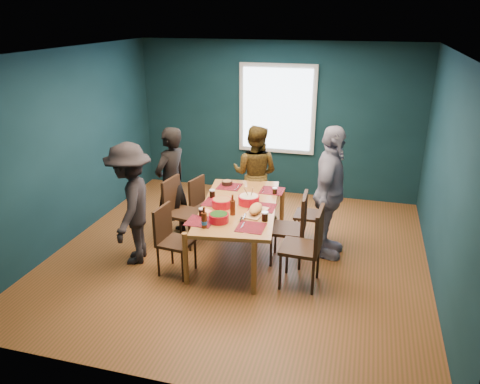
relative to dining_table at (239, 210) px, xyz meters
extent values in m
cube|color=brown|center=(0.01, 0.00, -0.67)|extent=(5.00, 5.00, 0.01)
cube|color=white|center=(0.01, 0.00, 2.03)|extent=(5.00, 5.00, 0.01)
cube|color=#102E37|center=(-2.49, 0.00, 0.68)|extent=(0.01, 5.00, 2.70)
cube|color=#102E37|center=(2.51, 0.00, 0.68)|extent=(0.01, 5.00, 2.70)
cube|color=#102E37|center=(0.01, 2.50, 0.68)|extent=(5.00, 0.01, 2.70)
cube|color=#102E37|center=(0.01, -2.50, 0.68)|extent=(5.00, 0.01, 2.70)
cube|color=silver|center=(0.01, 2.47, 0.88)|extent=(1.35, 0.06, 1.55)
cube|color=#A96232|center=(0.00, 0.00, 0.05)|extent=(1.24, 2.06, 0.05)
cylinder|color=#A96232|center=(-0.43, -0.89, -0.32)|extent=(0.07, 0.07, 0.69)
cylinder|color=#A96232|center=(0.43, -0.89, -0.32)|extent=(0.07, 0.07, 0.69)
cylinder|color=#A96232|center=(-0.43, 0.89, -0.32)|extent=(0.07, 0.07, 0.69)
cylinder|color=#A96232|center=(0.43, 0.89, -0.32)|extent=(0.07, 0.07, 0.69)
cube|color=black|center=(-0.64, 0.52, -0.26)|extent=(0.47, 0.47, 0.04)
cube|color=black|center=(-0.81, 0.56, -0.03)|extent=(0.13, 0.38, 0.42)
cylinder|color=black|center=(-0.84, 0.40, -0.47)|extent=(0.03, 0.03, 0.39)
cylinder|color=black|center=(-0.52, 0.32, -0.47)|extent=(0.03, 0.03, 0.39)
cylinder|color=black|center=(-0.76, 0.72, -0.47)|extent=(0.03, 0.03, 0.39)
cylinder|color=black|center=(-0.44, 0.64, -0.47)|extent=(0.03, 0.03, 0.39)
cube|color=black|center=(-0.84, 0.12, -0.20)|extent=(0.50, 0.50, 0.04)
cube|color=black|center=(-1.04, 0.15, 0.06)|extent=(0.10, 0.44, 0.48)
cylinder|color=black|center=(-1.06, -0.04, -0.45)|extent=(0.03, 0.03, 0.45)
cylinder|color=black|center=(-0.69, -0.09, -0.45)|extent=(0.03, 0.03, 0.45)
cylinder|color=black|center=(-1.00, 0.33, -0.45)|extent=(0.03, 0.03, 0.45)
cylinder|color=black|center=(-0.63, 0.28, -0.45)|extent=(0.03, 0.03, 0.45)
cube|color=black|center=(-0.63, -0.68, -0.24)|extent=(0.44, 0.44, 0.04)
cube|color=black|center=(-0.82, -0.66, 0.00)|extent=(0.08, 0.40, 0.44)
cylinder|color=black|center=(-0.83, -0.83, -0.46)|extent=(0.03, 0.03, 0.41)
cylinder|color=black|center=(-0.48, -0.87, -0.46)|extent=(0.03, 0.03, 0.41)
cylinder|color=black|center=(-0.79, -0.49, -0.46)|extent=(0.03, 0.03, 0.41)
cylinder|color=black|center=(-0.44, -0.52, -0.46)|extent=(0.03, 0.03, 0.41)
cube|color=black|center=(0.87, 0.62, -0.24)|extent=(0.41, 0.41, 0.04)
cube|color=black|center=(1.05, 0.62, 0.00)|extent=(0.05, 0.40, 0.44)
cylinder|color=black|center=(0.69, 0.46, -0.46)|extent=(0.03, 0.03, 0.41)
cylinder|color=black|center=(1.04, 0.45, -0.46)|extent=(0.03, 0.03, 0.41)
cylinder|color=black|center=(0.70, 0.80, -0.46)|extent=(0.03, 0.03, 0.41)
cylinder|color=black|center=(1.05, 0.79, -0.46)|extent=(0.03, 0.03, 0.41)
cube|color=black|center=(0.67, -0.01, -0.20)|extent=(0.46, 0.46, 0.04)
cube|color=black|center=(0.87, -0.01, 0.07)|extent=(0.06, 0.44, 0.48)
cylinder|color=black|center=(0.49, -0.21, -0.44)|extent=(0.03, 0.03, 0.45)
cylinder|color=black|center=(0.87, -0.20, -0.44)|extent=(0.03, 0.03, 0.45)
cylinder|color=black|center=(0.48, 0.17, -0.44)|extent=(0.03, 0.03, 0.45)
cylinder|color=black|center=(0.85, 0.18, -0.44)|extent=(0.03, 0.03, 0.45)
cube|color=black|center=(0.91, -0.53, -0.18)|extent=(0.48, 0.48, 0.04)
cube|color=black|center=(1.12, -0.54, 0.10)|extent=(0.06, 0.46, 0.50)
cylinder|color=black|center=(0.71, -0.72, -0.43)|extent=(0.04, 0.04, 0.47)
cylinder|color=black|center=(1.10, -0.73, -0.43)|extent=(0.04, 0.04, 0.47)
cylinder|color=black|center=(0.72, -0.32, -0.43)|extent=(0.04, 0.04, 0.47)
cylinder|color=black|center=(1.12, -0.34, -0.43)|extent=(0.04, 0.04, 0.47)
imported|color=black|center=(-1.12, 0.35, 0.15)|extent=(0.55, 0.69, 1.65)
imported|color=black|center=(-0.07, 1.21, 0.10)|extent=(0.80, 0.65, 1.54)
imported|color=white|center=(1.15, 0.32, 0.24)|extent=(0.50, 1.09, 1.81)
imported|color=black|center=(-1.31, -0.52, 0.15)|extent=(0.85, 1.17, 1.63)
cylinder|color=red|center=(-0.20, -0.12, 0.12)|extent=(0.27, 0.27, 0.11)
cylinder|color=olive|center=(-0.20, -0.12, 0.17)|extent=(0.23, 0.23, 0.02)
cylinder|color=red|center=(0.12, 0.07, 0.13)|extent=(0.29, 0.29, 0.11)
cylinder|color=beige|center=(0.12, 0.07, 0.18)|extent=(0.25, 0.25, 0.02)
cylinder|color=tan|center=(0.16, 0.07, 0.22)|extent=(0.08, 0.16, 0.23)
cylinder|color=tan|center=(0.09, 0.07, 0.22)|extent=(0.07, 0.16, 0.23)
cylinder|color=red|center=(-0.10, -0.57, 0.12)|extent=(0.25, 0.25, 0.10)
cylinder|color=#164110|center=(-0.10, -0.57, 0.17)|extent=(0.22, 0.22, 0.02)
cube|color=tan|center=(0.28, -0.21, 0.08)|extent=(0.28, 0.46, 0.02)
ellipsoid|color=#DE924F|center=(0.28, -0.21, 0.14)|extent=(0.21, 0.36, 0.10)
cube|color=#B4B4BB|center=(0.18, -0.38, 0.09)|extent=(0.04, 0.17, 0.00)
cylinder|color=black|center=(0.16, -0.48, 0.10)|extent=(0.03, 0.10, 0.02)
sphere|color=#155012|center=(0.28, -0.30, 0.14)|extent=(0.03, 0.03, 0.03)
sphere|color=#155012|center=(0.28, -0.21, 0.14)|extent=(0.03, 0.03, 0.03)
sphere|color=#155012|center=(0.28, -0.12, 0.14)|extent=(0.03, 0.03, 0.03)
cylinder|color=black|center=(-0.37, 0.69, 0.10)|extent=(0.16, 0.16, 0.06)
cylinder|color=olive|center=(-0.37, 0.69, 0.13)|extent=(0.13, 0.13, 0.02)
cylinder|color=#4A1E0D|center=(-0.21, -0.78, 0.16)|extent=(0.07, 0.07, 0.19)
cylinder|color=#4A1E0D|center=(-0.21, -0.78, 0.30)|extent=(0.03, 0.03, 0.07)
cylinder|color=#195DB3|center=(-0.21, -0.78, 0.13)|extent=(0.07, 0.07, 0.04)
cylinder|color=#4A1E0D|center=(0.01, -0.32, 0.17)|extent=(0.07, 0.07, 0.19)
cylinder|color=#4A1E0D|center=(0.01, -0.32, 0.30)|extent=(0.03, 0.03, 0.08)
cylinder|color=black|center=(-0.36, -0.46, 0.12)|extent=(0.07, 0.07, 0.10)
cylinder|color=silver|center=(-0.36, -0.46, 0.16)|extent=(0.07, 0.07, 0.01)
cylinder|color=black|center=(0.44, -0.40, 0.13)|extent=(0.08, 0.08, 0.11)
cylinder|color=silver|center=(0.44, -0.40, 0.18)|extent=(0.08, 0.08, 0.02)
cylinder|color=black|center=(0.38, 0.52, 0.12)|extent=(0.06, 0.06, 0.09)
cylinder|color=silver|center=(0.38, 0.52, 0.16)|extent=(0.07, 0.07, 0.01)
cylinder|color=black|center=(-0.43, 0.16, 0.13)|extent=(0.08, 0.08, 0.11)
cylinder|color=silver|center=(-0.43, 0.16, 0.18)|extent=(0.08, 0.08, 0.02)
cube|color=#F48466|center=(0.34, 0.05, 0.07)|extent=(0.15, 0.15, 0.00)
cube|color=#F48466|center=(-0.35, -0.32, 0.07)|extent=(0.17, 0.17, 0.00)
cube|color=#F48466|center=(0.32, -0.73, 0.07)|extent=(0.18, 0.18, 0.00)
camera|label=1|loc=(1.53, -5.53, 2.49)|focal=35.00mm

